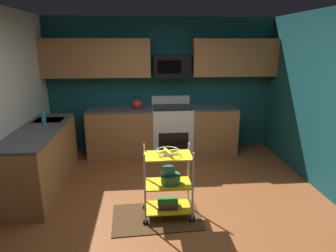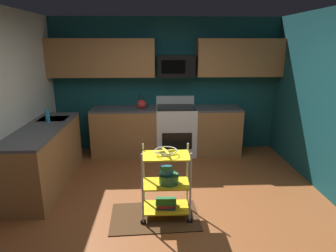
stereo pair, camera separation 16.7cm
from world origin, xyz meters
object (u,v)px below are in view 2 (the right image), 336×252
rolling_cart (166,184)px  kettle (141,104)px  oven_range (176,130)px  dish_soap_bottle (47,116)px  microwave (176,66)px  fruit_bowl (166,151)px  mixing_bowl_small (167,170)px  book_stack (166,203)px  mixing_bowl_large (169,179)px

rolling_cart → kettle: kettle is taller
oven_range → dish_soap_bottle: size_ratio=5.50×
microwave → kettle: 0.97m
fruit_bowl → dish_soap_bottle: dish_soap_bottle is taller
microwave → mixing_bowl_small: 2.57m
rolling_cart → book_stack: bearing=180.0°
rolling_cart → kettle: (-0.39, 2.23, 0.54)m
mixing_bowl_small → microwave: bearing=83.5°
fruit_bowl → book_stack: (-0.00, -0.00, -0.70)m
oven_range → rolling_cart: 2.25m
fruit_bowl → kettle: (-0.39, 2.23, 0.12)m
microwave → mixing_bowl_large: size_ratio=2.78×
mixing_bowl_large → book_stack: (-0.03, 0.00, -0.34)m
rolling_cart → mixing_bowl_large: 0.07m
fruit_bowl → kettle: bearing=99.9°
fruit_bowl → dish_soap_bottle: 2.21m
mixing_bowl_small → dish_soap_bottle: bearing=145.8°
book_stack → dish_soap_bottle: (-1.81, 1.26, 0.84)m
kettle → dish_soap_bottle: (-1.42, -0.97, 0.02)m
microwave → fruit_bowl: size_ratio=2.57×
mixing_bowl_small → dish_soap_bottle: 2.24m
rolling_cart → fruit_bowl: 0.42m
oven_range → fruit_bowl: (-0.27, -2.24, 0.40)m
microwave → kettle: microwave is taller
microwave → mixing_bowl_large: 2.63m
dish_soap_bottle → rolling_cart: bearing=-34.8°
mixing_bowl_small → rolling_cart: bearing=-107.8°
oven_range → kettle: kettle is taller
fruit_bowl → dish_soap_bottle: bearing=145.2°
rolling_cart → dish_soap_bottle: dish_soap_bottle is taller
dish_soap_bottle → mixing_bowl_small: bearing=-34.2°
microwave → mixing_bowl_small: size_ratio=3.85×
mixing_bowl_small → kettle: (-0.40, 2.21, 0.38)m
mixing_bowl_large → mixing_bowl_small: 0.11m
mixing_bowl_large → mixing_bowl_small: mixing_bowl_small is taller
oven_range → mixing_bowl_large: bearing=-96.1°
oven_range → kettle: 0.84m
mixing_bowl_small → dish_soap_bottle: dish_soap_bottle is taller
microwave → fruit_bowl: microwave is taller
rolling_cart → book_stack: size_ratio=3.52×
mixing_bowl_large → kettle: bearing=100.8°
microwave → book_stack: size_ratio=2.69×
microwave → dish_soap_bottle: (-2.09, -1.08, -0.68)m
fruit_bowl → book_stack: bearing=-116.6°
oven_range → mixing_bowl_small: (-0.27, -2.21, 0.14)m
rolling_cart → mixing_bowl_small: rolling_cart is taller
rolling_cart → kettle: size_ratio=3.47×
microwave → dish_soap_bottle: microwave is taller
oven_range → mixing_bowl_large: 2.25m
rolling_cart → mixing_bowl_large: (0.03, 0.00, 0.07)m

